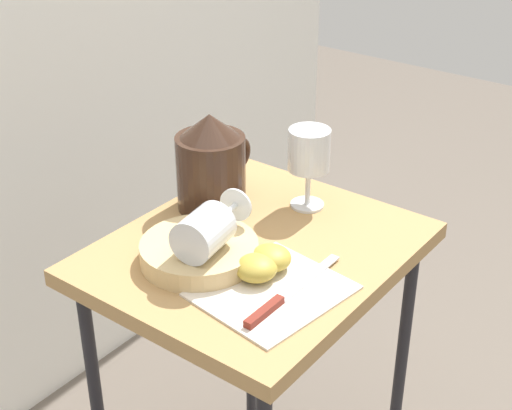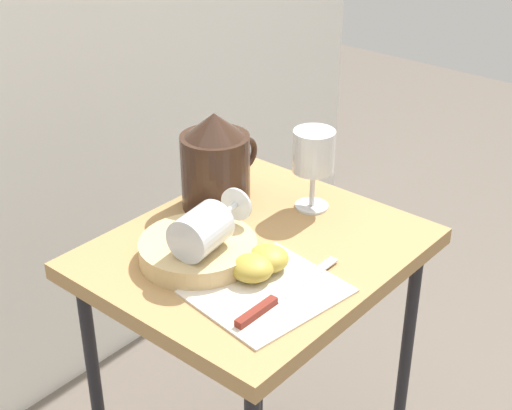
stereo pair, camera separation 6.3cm
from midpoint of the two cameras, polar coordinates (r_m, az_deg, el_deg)
curtain_drape at (r=1.68m, az=-16.80°, el=11.94°), size 2.40×0.03×1.85m
table at (r=1.35m, az=1.35°, el=-5.68°), size 0.55×0.46×0.68m
linen_napkin at (r=1.19m, az=2.37°, el=-6.55°), size 0.24×0.22×0.00m
basket_tray at (r=1.27m, az=-2.97°, el=-3.43°), size 0.20×0.20×0.03m
pitcher at (r=1.40m, az=-1.75°, el=2.71°), size 0.18×0.13×0.19m
wine_glass_upright at (r=1.39m, az=5.68°, el=3.73°), size 0.08×0.08×0.16m
wine_glass_tipped_near at (r=1.22m, az=-2.57°, el=-1.91°), size 0.16×0.09×0.07m
apple_half_left at (r=1.21m, az=1.23°, el=-4.78°), size 0.07×0.07×0.04m
apple_half_right at (r=1.23m, az=2.36°, el=-4.06°), size 0.07×0.07×0.04m
knife at (r=1.16m, az=2.97°, el=-7.18°), size 0.24×0.02×0.01m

